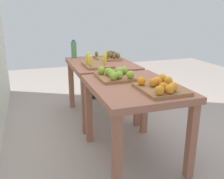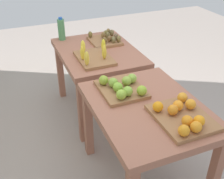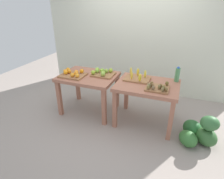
# 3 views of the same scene
# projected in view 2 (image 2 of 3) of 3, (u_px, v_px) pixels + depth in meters

# --- Properties ---
(ground_plane) EXTENTS (8.00, 8.00, 0.00)m
(ground_plane) POSITION_uv_depth(u_px,v_px,m) (118.00, 137.00, 2.94)
(ground_plane) COLOR gray
(display_table_left) EXTENTS (1.04, 0.80, 0.77)m
(display_table_left) POSITION_uv_depth(u_px,v_px,m) (147.00, 117.00, 2.16)
(display_table_left) COLOR #A4664F
(display_table_left) RESTS_ON ground_plane
(display_table_right) EXTENTS (1.04, 0.80, 0.77)m
(display_table_right) POSITION_uv_depth(u_px,v_px,m) (98.00, 60.00, 3.05)
(display_table_right) COLOR #A4664F
(display_table_right) RESTS_ON ground_plane
(orange_bin) EXTENTS (0.45, 0.36, 0.11)m
(orange_bin) POSITION_uv_depth(u_px,v_px,m) (182.00, 116.00, 1.93)
(orange_bin) COLOR #9B6A43
(orange_bin) RESTS_ON display_table_left
(apple_bin) EXTENTS (0.41, 0.34, 0.11)m
(apple_bin) POSITION_uv_depth(u_px,v_px,m) (122.00, 87.00, 2.24)
(apple_bin) COLOR #9B6A43
(apple_bin) RESTS_ON display_table_left
(banana_crate) EXTENTS (0.44, 0.32, 0.17)m
(banana_crate) POSITION_uv_depth(u_px,v_px,m) (94.00, 56.00, 2.76)
(banana_crate) COLOR #9B6A43
(banana_crate) RESTS_ON display_table_right
(kiwi_bin) EXTENTS (0.36, 0.32, 0.10)m
(kiwi_bin) POSITION_uv_depth(u_px,v_px,m) (106.00, 39.00, 3.17)
(kiwi_bin) COLOR #9B6A43
(kiwi_bin) RESTS_ON display_table_right
(water_bottle) EXTENTS (0.08, 0.08, 0.26)m
(water_bottle) POSITION_uv_depth(u_px,v_px,m) (61.00, 29.00, 3.18)
(water_bottle) COLOR #4C8C59
(water_bottle) RESTS_ON display_table_right
(watermelon_pile) EXTENTS (0.67, 0.68, 0.50)m
(watermelon_pile) POSITION_uv_depth(u_px,v_px,m) (93.00, 62.00, 4.08)
(watermelon_pile) COLOR #336130
(watermelon_pile) RESTS_ON ground_plane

